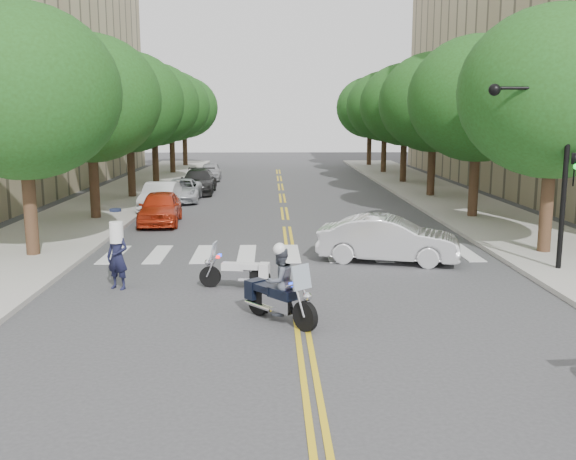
{
  "coord_description": "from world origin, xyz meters",
  "views": [
    {
      "loc": [
        -0.72,
        -15.59,
        4.8
      ],
      "look_at": [
        -0.17,
        3.99,
        1.3
      ],
      "focal_mm": 40.0,
      "sensor_mm": 36.0,
      "label": 1
    }
  ],
  "objects_px": {
    "motorcycle_police": "(278,287)",
    "motorcycle_parked": "(241,272)",
    "officer_standing": "(118,257)",
    "convertible": "(388,239)"
  },
  "relations": [
    {
      "from": "motorcycle_parked",
      "to": "officer_standing",
      "type": "xyz_separation_m",
      "value": [
        -3.44,
        0.02,
        0.46
      ]
    },
    {
      "from": "convertible",
      "to": "motorcycle_police",
      "type": "bearing_deg",
      "value": 163.92
    },
    {
      "from": "motorcycle_police",
      "to": "convertible",
      "type": "distance_m",
      "value": 7.24
    },
    {
      "from": "motorcycle_police",
      "to": "convertible",
      "type": "height_order",
      "value": "motorcycle_police"
    },
    {
      "from": "officer_standing",
      "to": "motorcycle_police",
      "type": "bearing_deg",
      "value": -9.61
    },
    {
      "from": "motorcycle_police",
      "to": "motorcycle_parked",
      "type": "height_order",
      "value": "motorcycle_police"
    },
    {
      "from": "motorcycle_parked",
      "to": "convertible",
      "type": "height_order",
      "value": "convertible"
    },
    {
      "from": "officer_standing",
      "to": "convertible",
      "type": "xyz_separation_m",
      "value": [
        8.18,
        3.16,
        -0.15
      ]
    },
    {
      "from": "officer_standing",
      "to": "convertible",
      "type": "height_order",
      "value": "officer_standing"
    },
    {
      "from": "motorcycle_parked",
      "to": "officer_standing",
      "type": "distance_m",
      "value": 3.47
    }
  ]
}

